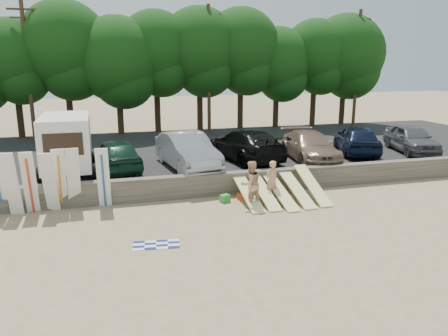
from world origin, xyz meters
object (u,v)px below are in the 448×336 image
Objects in this scene: box_trailer at (67,141)px; car_3 at (245,145)px; car_5 at (357,139)px; car_6 at (411,139)px; beachgoer_a at (272,180)px; beachgoer_b at (251,184)px; car_2 at (187,151)px; car_4 at (310,146)px; car_1 at (117,155)px; cooler at (225,198)px.

box_trailer is 0.76× the size of car_3.
car_6 is at bearing -167.96° from car_5.
beachgoer_a is at bearing 53.19° from car_5.
car_2 is at bearing -82.76° from beachgoer_b.
car_3 is 5.76m from beachgoer_b.
car_4 is at bearing -3.09° from box_trailer.
car_4 is 1.06× the size of car_5.
car_2 reaches higher than beachgoer_a.
car_3 reaches higher than beachgoer_b.
car_3 is 2.92× the size of beachgoer_b.
car_5 is 1.05× the size of car_6.
car_2 reaches higher than car_1.
car_4 reaches higher than beachgoer_a.
beachgoer_b is at bearing -130.45° from car_4.
beachgoer_a is 0.89× the size of beachgoer_b.
car_6 is at bearing -4.92° from cooler.
car_2 reaches higher than car_3.
car_2 is 1.03× the size of car_4.
car_6 is 2.37× the size of beachgoer_b.
car_5 is at bearing 167.32° from car_3.
beachgoer_b reaches higher than cooler.
car_3 is 4.88m from beachgoer_a.
beachgoer_b is at bearing 127.51° from car_1.
beachgoer_a is at bearing -28.37° from cooler.
car_5 is at bearing 3.29° from cooler.
car_1 is 7.13m from beachgoer_b.
beachgoer_a is 2.16m from cooler.
car_5 is (3.34, 0.86, 0.08)m from car_4.
car_3 is at bearing 39.53° from cooler.
car_5 reaches higher than beachgoer_b.
car_2 is at bearing 81.44° from cooler.
car_2 is (3.34, -0.51, 0.10)m from car_1.
beachgoer_b is (-1.19, -0.70, 0.11)m from beachgoer_a.
car_1 is 0.93× the size of car_5.
cooler is (-12.35, -4.06, -1.32)m from car_6.
car_6 is at bearing -171.18° from beachgoer_b.
car_1 is 6.03m from cooler.
car_3 is at bearing 176.51° from car_1.
car_4 is at bearing 9.36° from cooler.
car_6 reaches higher than car_1.
car_4 is at bearing 151.64° from car_3.
beachgoer_b is (5.11, -4.95, -0.50)m from car_1.
cooler is (4.26, -4.06, -1.31)m from car_1.
cooler is (-2.04, 0.19, -0.70)m from beachgoer_a.
car_5 is (9.97, 0.94, -0.05)m from car_2.
beachgoer_a is (-10.31, -4.25, -0.62)m from car_6.
car_3 is 3.28× the size of beachgoer_a.
car_1 is 11.91× the size of cooler.
box_trailer is 2.51× the size of beachgoer_a.
box_trailer is at bearing -47.25° from beachgoer_a.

